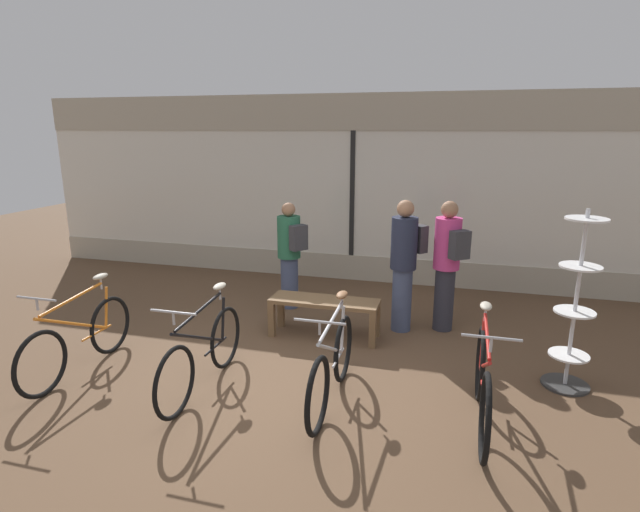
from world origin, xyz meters
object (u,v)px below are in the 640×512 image
(bicycle_right, at_px, (332,366))
(customer_near_rack, at_px, (404,261))
(customer_by_window, at_px, (290,252))
(customer_mid_floor, at_px, (447,262))
(accessory_rack, at_px, (574,317))
(bicycle_far_left, at_px, (80,339))
(bicycle_left, at_px, (203,353))
(display_bench, at_px, (324,306))
(bicycle_far_right, at_px, (483,383))

(bicycle_right, relative_size, customer_near_rack, 0.98)
(bicycle_right, distance_m, customer_near_rack, 2.17)
(customer_by_window, relative_size, customer_mid_floor, 0.92)
(bicycle_right, distance_m, accessory_rack, 2.52)
(bicycle_far_left, height_order, customer_mid_floor, customer_mid_floor)
(bicycle_far_left, height_order, bicycle_left, bicycle_left)
(customer_near_rack, distance_m, customer_mid_floor, 0.56)
(customer_mid_floor, bearing_deg, bicycle_far_left, -149.20)
(bicycle_right, relative_size, customer_by_window, 1.07)
(customer_mid_floor, bearing_deg, customer_near_rack, -164.97)
(bicycle_far_left, relative_size, customer_by_window, 1.10)
(bicycle_far_left, bearing_deg, customer_near_rack, 33.01)
(accessory_rack, xyz_separation_m, customer_near_rack, (-1.84, 1.08, 0.18))
(bicycle_far_left, distance_m, display_bench, 2.87)
(bicycle_right, relative_size, customer_mid_floor, 0.98)
(bicycle_far_left, relative_size, customer_near_rack, 1.00)
(customer_by_window, bearing_deg, customer_near_rack, -13.76)
(bicycle_left, distance_m, bicycle_right, 1.35)
(customer_by_window, height_order, customer_mid_floor, customer_mid_floor)
(accessory_rack, bearing_deg, customer_mid_floor, 136.64)
(display_bench, bearing_deg, bicycle_far_right, -39.29)
(bicycle_left, height_order, display_bench, bicycle_left)
(display_bench, distance_m, customer_by_window, 1.29)
(bicycle_left, height_order, bicycle_far_right, bicycle_far_right)
(display_bench, xyz_separation_m, customer_near_rack, (0.95, 0.50, 0.54))
(bicycle_far_right, bearing_deg, customer_near_rack, 114.67)
(bicycle_far_right, xyz_separation_m, customer_by_window, (-2.66, 2.47, 0.45))
(bicycle_far_left, bearing_deg, customer_by_window, 58.35)
(bicycle_far_right, height_order, accessory_rack, accessory_rack)
(bicycle_far_left, bearing_deg, display_bench, 34.88)
(customer_by_window, bearing_deg, accessory_rack, -22.86)
(bicycle_right, xyz_separation_m, customer_mid_floor, (1.00, 2.19, 0.55))
(bicycle_right, xyz_separation_m, display_bench, (-0.49, 1.54, 0.02))
(customer_by_window, bearing_deg, bicycle_left, -91.93)
(bicycle_far_left, bearing_deg, bicycle_far_right, 1.36)
(bicycle_far_right, bearing_deg, display_bench, 140.71)
(bicycle_left, relative_size, display_bench, 1.26)
(bicycle_far_right, height_order, display_bench, bicycle_far_right)
(customer_near_rack, height_order, customer_by_window, customer_near_rack)
(display_bench, distance_m, customer_mid_floor, 1.71)
(bicycle_far_left, distance_m, bicycle_far_right, 4.24)
(bicycle_right, height_order, accessory_rack, accessory_rack)
(customer_by_window, bearing_deg, bicycle_right, -62.91)
(customer_near_rack, bearing_deg, customer_mid_floor, 15.03)
(bicycle_far_left, xyz_separation_m, accessory_rack, (5.14, 1.07, 0.38))
(bicycle_left, bearing_deg, customer_near_rack, 49.59)
(bicycle_far_left, relative_size, bicycle_right, 1.02)
(bicycle_far_right, bearing_deg, accessory_rack, 47.22)
(bicycle_far_right, height_order, customer_by_window, customer_by_window)
(bicycle_right, distance_m, customer_mid_floor, 2.47)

